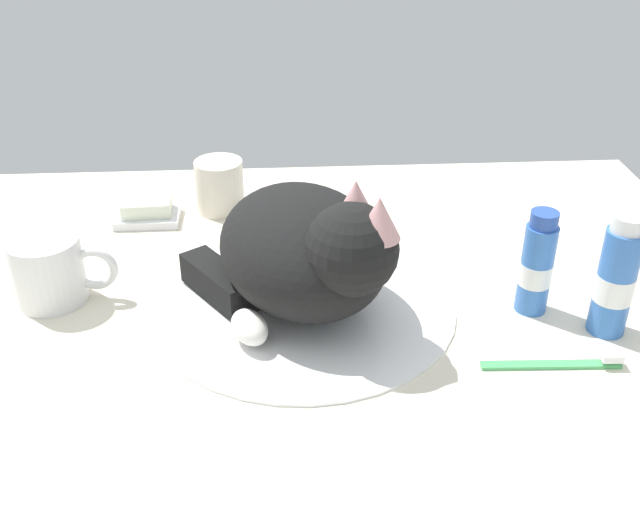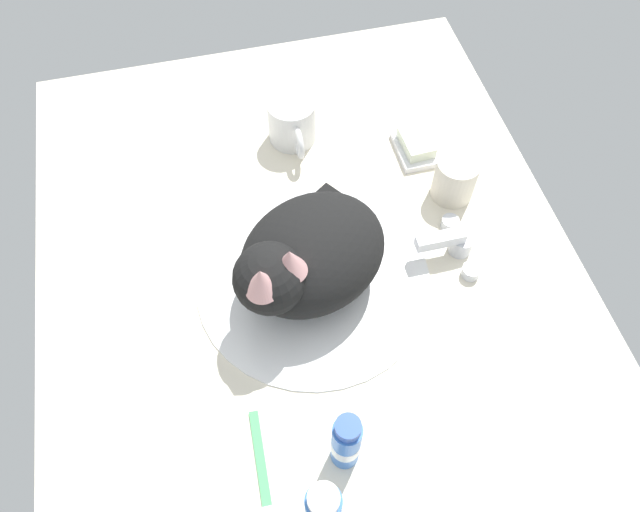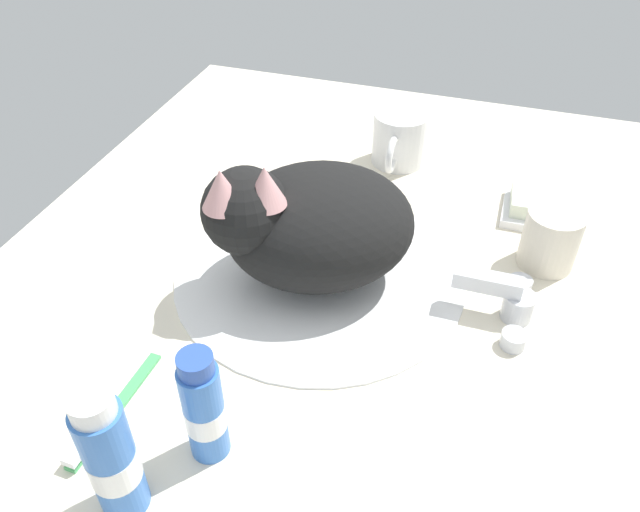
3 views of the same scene
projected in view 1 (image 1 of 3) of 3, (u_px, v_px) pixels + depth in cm
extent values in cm
cube|color=silver|center=(303.00, 317.00, 89.25)|extent=(110.00, 82.50, 3.00)
cylinder|color=white|center=(303.00, 304.00, 88.34)|extent=(35.62, 35.62, 0.62)
cylinder|color=silver|center=(297.00, 206.00, 108.10)|extent=(3.60, 3.60, 3.28)
cube|color=silver|center=(297.00, 201.00, 103.46)|extent=(2.00, 7.69, 2.00)
cylinder|color=silver|center=(264.00, 211.00, 108.22)|extent=(2.80, 2.80, 1.80)
cylinder|color=silver|center=(329.00, 209.00, 108.71)|extent=(2.80, 2.80, 1.80)
ellipsoid|color=black|center=(303.00, 250.00, 84.72)|extent=(25.73, 27.71, 13.90)
sphere|color=black|center=(351.00, 250.00, 77.06)|extent=(13.24, 13.24, 9.95)
ellipsoid|color=white|center=(341.00, 259.00, 79.61)|extent=(7.71, 8.18, 5.47)
cone|color=#DB9E9E|center=(356.00, 200.00, 77.38)|extent=(5.96, 5.96, 4.48)
cone|color=#DB9E9E|center=(379.00, 218.00, 73.98)|extent=(5.96, 5.96, 4.48)
cube|color=black|center=(218.00, 282.00, 88.51)|extent=(9.63, 11.49, 3.74)
ellipsoid|color=white|center=(249.00, 327.00, 80.84)|extent=(5.65, 6.60, 3.37)
cylinder|color=white|center=(48.00, 270.00, 87.77)|extent=(8.30, 8.30, 8.09)
torus|color=white|center=(94.00, 269.00, 88.05)|extent=(5.53, 1.00, 5.53)
cylinder|color=silver|center=(220.00, 186.00, 108.74)|extent=(6.94, 6.94, 7.63)
cube|color=white|center=(148.00, 217.00, 107.27)|extent=(9.00, 6.40, 1.20)
cube|color=silver|center=(147.00, 206.00, 106.44)|extent=(7.00, 5.00, 2.11)
cylinder|color=#3870C6|center=(536.00, 269.00, 85.34)|extent=(3.65, 3.65, 10.82)
cylinder|color=white|center=(535.00, 273.00, 85.61)|extent=(3.72, 3.72, 2.71)
cylinder|color=#2D51AD|center=(544.00, 220.00, 82.19)|extent=(3.10, 3.10, 1.80)
cylinder|color=#3870C6|center=(615.00, 282.00, 81.28)|extent=(4.11, 4.11, 12.51)
cylinder|color=white|center=(614.00, 287.00, 81.59)|extent=(4.20, 4.20, 3.13)
cylinder|color=white|center=(629.00, 224.00, 77.71)|extent=(3.50, 3.50, 1.80)
cube|color=#4CB266|center=(551.00, 363.00, 78.48)|extent=(14.70, 1.77, 0.80)
cube|color=white|center=(612.00, 356.00, 78.19)|extent=(2.25, 1.53, 0.80)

